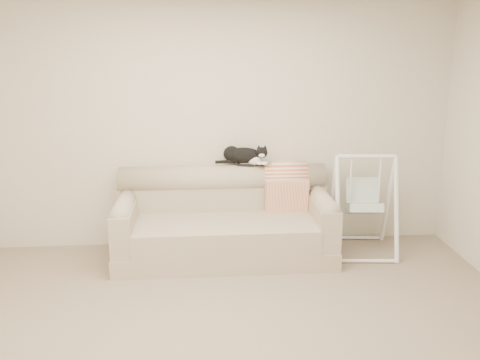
# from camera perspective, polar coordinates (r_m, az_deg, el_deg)

# --- Properties ---
(ground_plane) EXTENTS (5.00, 5.00, 0.00)m
(ground_plane) POSITION_cam_1_polar(r_m,az_deg,el_deg) (4.20, -1.23, -16.59)
(ground_plane) COLOR #7E6E5B
(ground_plane) RESTS_ON ground
(room_shell) EXTENTS (5.04, 4.04, 2.60)m
(room_shell) POSITION_cam_1_polar(r_m,az_deg,el_deg) (3.64, -1.36, 4.34)
(room_shell) COLOR beige
(room_shell) RESTS_ON ground
(sofa) EXTENTS (2.20, 0.93, 0.90)m
(sofa) POSITION_cam_1_polar(r_m,az_deg,el_deg) (5.51, -1.68, -4.59)
(sofa) COLOR tan
(sofa) RESTS_ON ground
(remote_a) EXTENTS (0.19, 0.08, 0.03)m
(remote_a) POSITION_cam_1_polar(r_m,az_deg,el_deg) (5.59, 0.61, 1.67)
(remote_a) COLOR black
(remote_a) RESTS_ON sofa
(remote_b) EXTENTS (0.17, 0.06, 0.02)m
(remote_b) POSITION_cam_1_polar(r_m,az_deg,el_deg) (5.61, 2.52, 1.69)
(remote_b) COLOR black
(remote_b) RESTS_ON sofa
(tuxedo_cat) EXTENTS (0.56, 0.31, 0.22)m
(tuxedo_cat) POSITION_cam_1_polar(r_m,az_deg,el_deg) (5.60, 0.44, 2.66)
(tuxedo_cat) COLOR black
(tuxedo_cat) RESTS_ON sofa
(throw_blanket) EXTENTS (0.45, 0.38, 0.58)m
(throw_blanket) POSITION_cam_1_polar(r_m,az_deg,el_deg) (5.69, 4.82, -0.07)
(throw_blanket) COLOR #C55B39
(throw_blanket) RESTS_ON sofa
(baby_swing) EXTENTS (0.70, 0.74, 1.06)m
(baby_swing) POSITION_cam_1_polar(r_m,az_deg,el_deg) (5.71, 13.03, -2.45)
(baby_swing) COLOR white
(baby_swing) RESTS_ON ground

